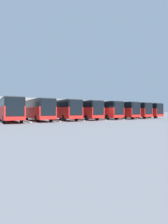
% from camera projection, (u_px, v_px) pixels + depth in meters
% --- Properties ---
extents(ground_plane, '(600.00, 600.00, 0.00)m').
position_uv_depth(ground_plane, '(110.00, 120.00, 29.80)').
color(ground_plane, gray).
extents(bus_0, '(3.01, 10.82, 3.41)m').
position_uv_depth(bus_0, '(141.00, 110.00, 42.79)').
color(bus_0, red).
rests_on(bus_0, ground_plane).
extents(curb_divider_0, '(0.51, 5.12, 0.15)m').
position_uv_depth(curb_divider_0, '(141.00, 118.00, 40.30)').
color(curb_divider_0, '#9E9E99').
rests_on(curb_divider_0, ground_plane).
extents(bus_1, '(3.01, 10.82, 3.41)m').
position_uv_depth(bus_1, '(130.00, 110.00, 40.17)').
color(bus_1, red).
rests_on(bus_1, ground_plane).
extents(curb_divider_1, '(0.51, 5.12, 0.15)m').
position_uv_depth(curb_divider_1, '(129.00, 118.00, 37.68)').
color(curb_divider_1, '#9E9E99').
rests_on(curb_divider_1, ground_plane).
extents(bus_2, '(3.01, 10.82, 3.41)m').
position_uv_depth(bus_2, '(118.00, 110.00, 37.42)').
color(bus_2, red).
rests_on(bus_2, ground_plane).
extents(curb_divider_2, '(0.51, 5.12, 0.15)m').
position_uv_depth(curb_divider_2, '(115.00, 119.00, 34.92)').
color(curb_divider_2, '#9E9E99').
rests_on(curb_divider_2, ground_plane).
extents(bus_3, '(3.01, 10.82, 3.41)m').
position_uv_depth(bus_3, '(102.00, 110.00, 35.13)').
color(bus_3, red).
rests_on(bus_3, ground_plane).
extents(curb_divider_3, '(0.51, 5.12, 0.15)m').
position_uv_depth(curb_divider_3, '(98.00, 119.00, 32.64)').
color(curb_divider_3, '#9E9E99').
rests_on(curb_divider_3, ground_plane).
extents(bus_4, '(3.01, 10.82, 3.41)m').
position_uv_depth(bus_4, '(83.00, 110.00, 33.04)').
color(bus_4, red).
rests_on(bus_4, ground_plane).
extents(curb_divider_4, '(0.51, 5.12, 0.15)m').
position_uv_depth(curb_divider_4, '(77.00, 120.00, 30.54)').
color(curb_divider_4, '#9E9E99').
rests_on(curb_divider_4, ground_plane).
extents(bus_5, '(3.01, 10.82, 3.41)m').
position_uv_depth(bus_5, '(62.00, 109.00, 30.52)').
color(bus_5, red).
rests_on(bus_5, ground_plane).
extents(curb_divider_5, '(0.51, 5.12, 0.15)m').
position_uv_depth(curb_divider_5, '(54.00, 121.00, 28.03)').
color(curb_divider_5, '#9E9E99').
rests_on(curb_divider_5, ground_plane).
extents(bus_6, '(3.01, 10.82, 3.41)m').
position_uv_depth(bus_6, '(38.00, 109.00, 28.20)').
color(bus_6, red).
rests_on(bus_6, ground_plane).
extents(curb_divider_6, '(0.51, 5.12, 0.15)m').
position_uv_depth(curb_divider_6, '(27.00, 121.00, 25.70)').
color(curb_divider_6, '#9E9E99').
rests_on(curb_divider_6, ground_plane).
extents(bus_7, '(3.01, 10.82, 3.41)m').
position_uv_depth(bus_7, '(10.00, 109.00, 25.54)').
color(bus_7, red).
rests_on(bus_7, ground_plane).
extents(station_building, '(30.65, 14.86, 4.79)m').
position_uv_depth(station_building, '(53.00, 108.00, 50.44)').
color(station_building, gray).
rests_on(station_building, ground_plane).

